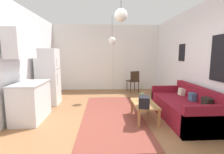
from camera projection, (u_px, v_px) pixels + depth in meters
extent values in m
cube|color=#8E603D|center=(111.00, 127.00, 3.58)|extent=(5.07, 7.96, 0.10)
cube|color=white|center=(106.00, 58.00, 7.07)|extent=(4.67, 0.10, 2.78)
cube|color=white|center=(108.00, 66.00, 7.06)|extent=(0.46, 0.02, 2.06)
cube|color=white|center=(119.00, 66.00, 7.09)|extent=(0.46, 0.02, 2.06)
cube|color=white|center=(114.00, 41.00, 6.93)|extent=(1.02, 0.03, 0.06)
cube|color=silver|center=(216.00, 61.00, 3.51)|extent=(0.10, 7.56, 2.78)
cube|color=black|center=(182.00, 53.00, 4.91)|extent=(0.02, 0.34, 0.51)
cube|color=black|center=(23.00, 43.00, 4.22)|extent=(0.02, 0.32, 0.40)
cube|color=brown|center=(112.00, 115.00, 4.17)|extent=(1.47, 3.36, 0.01)
cube|color=maroon|center=(182.00, 110.00, 3.86)|extent=(0.89, 1.92, 0.45)
cube|color=maroon|center=(198.00, 103.00, 3.85)|extent=(0.15, 1.92, 0.79)
cube|color=maroon|center=(206.00, 122.00, 2.95)|extent=(0.89, 0.11, 0.64)
cube|color=maroon|center=(167.00, 97.00, 4.74)|extent=(0.89, 0.11, 0.64)
cube|color=black|center=(207.00, 103.00, 3.27)|extent=(0.14, 0.23, 0.23)
cube|color=#3D5B7F|center=(192.00, 97.00, 3.82)|extent=(0.14, 0.20, 0.19)
cube|color=beige|center=(182.00, 92.00, 4.35)|extent=(0.15, 0.19, 0.20)
cube|color=#A87542|center=(144.00, 104.00, 3.83)|extent=(0.51, 0.91, 0.04)
cube|color=#A87542|center=(139.00, 119.00, 3.44)|extent=(0.05, 0.05, 0.37)
cube|color=#A87542|center=(159.00, 119.00, 3.46)|extent=(0.05, 0.05, 0.37)
cube|color=#A87542|center=(132.00, 106.00, 4.26)|extent=(0.05, 0.05, 0.37)
cube|color=#A87542|center=(148.00, 106.00, 4.28)|extent=(0.05, 0.05, 0.37)
cylinder|color=#47704C|center=(142.00, 97.00, 4.07)|extent=(0.09, 0.09, 0.17)
cylinder|color=#477F42|center=(142.00, 89.00, 4.04)|extent=(0.01, 0.01, 0.22)
cube|color=black|center=(144.00, 102.00, 3.51)|extent=(0.28, 0.35, 0.24)
torus|color=brown|center=(144.00, 95.00, 3.49)|extent=(0.20, 0.01, 0.20)
cube|color=white|center=(48.00, 77.00, 5.00)|extent=(0.60, 0.58, 1.71)
cube|color=#4C4C51|center=(58.00, 69.00, 4.98)|extent=(0.01, 0.56, 0.01)
cylinder|color=#B7BABF|center=(57.00, 62.00, 4.79)|extent=(0.02, 0.02, 0.24)
cylinder|color=#B7BABF|center=(58.00, 79.00, 4.86)|extent=(0.02, 0.02, 0.38)
cube|color=silver|center=(31.00, 102.00, 3.83)|extent=(0.60, 1.01, 0.86)
cube|color=#B7BABF|center=(30.00, 83.00, 3.76)|extent=(0.63, 1.04, 0.03)
cube|color=#999BA0|center=(31.00, 85.00, 3.82)|extent=(0.36, 0.40, 0.10)
cylinder|color=#B7BABF|center=(20.00, 78.00, 3.79)|extent=(0.02, 0.02, 0.20)
cube|color=silver|center=(20.00, 44.00, 3.63)|extent=(0.32, 0.91, 0.64)
cylinder|color=#382619|center=(135.00, 85.00, 6.96)|extent=(0.03, 0.03, 0.44)
cylinder|color=#382619|center=(127.00, 86.00, 6.84)|extent=(0.03, 0.03, 0.44)
cylinder|color=#382619|center=(139.00, 87.00, 6.64)|extent=(0.03, 0.03, 0.44)
cylinder|color=#382619|center=(131.00, 87.00, 6.52)|extent=(0.03, 0.03, 0.44)
cube|color=#382619|center=(133.00, 81.00, 6.71)|extent=(0.52, 0.50, 0.04)
cube|color=#382619|center=(135.00, 76.00, 6.51)|extent=(0.37, 0.14, 0.41)
sphere|color=white|center=(121.00, 15.00, 2.74)|extent=(0.22, 0.22, 0.22)
cylinder|color=black|center=(112.00, 26.00, 5.33)|extent=(0.01, 0.01, 0.67)
sphere|color=white|center=(112.00, 41.00, 5.39)|extent=(0.25, 0.25, 0.25)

